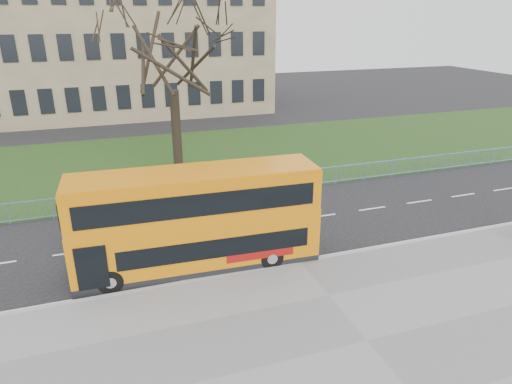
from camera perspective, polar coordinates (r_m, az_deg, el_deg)
ground at (r=20.50m, az=3.73°, el=-6.88°), size 120.00×120.00×0.00m
pavement at (r=15.49m, az=13.70°, el=-17.78°), size 80.00×10.50×0.12m
kerb at (r=19.23m, az=5.50°, el=-8.75°), size 80.00×0.20×0.14m
grass_verge at (r=33.16m, az=-5.68°, el=4.36°), size 80.00×15.40×0.08m
guard_railing at (r=25.94m, az=-1.76°, el=0.74°), size 40.00×0.12×1.10m
bare_tree at (r=27.11m, az=-10.40°, el=14.64°), size 9.21×9.21×13.16m
civic_building at (r=51.74m, az=-17.29°, el=17.51°), size 30.00×15.00×14.00m
yellow_bus at (r=18.20m, az=-7.43°, el=-3.20°), size 9.76×2.73×4.05m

